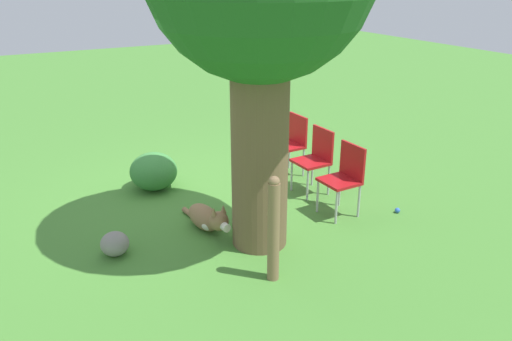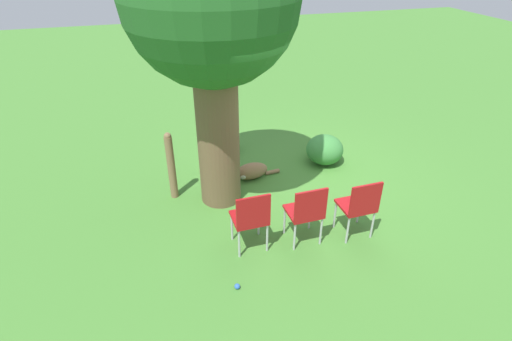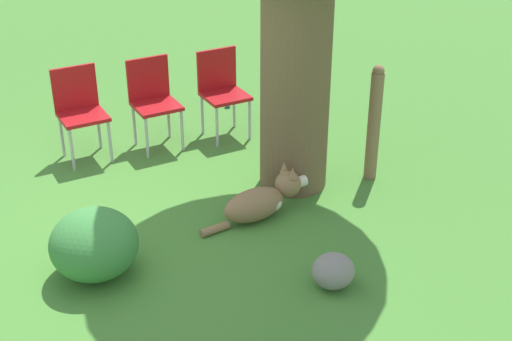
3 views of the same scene
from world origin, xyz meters
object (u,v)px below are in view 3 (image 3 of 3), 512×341
dog (263,200)px  red_chair_1 (153,96)px  red_chair_2 (222,87)px  red_chair_0 (80,107)px  fence_post (374,123)px  tennis_ball (228,105)px

dog → red_chair_1: size_ratio=1.16×
dog → red_chair_2: (-1.71, 0.39, 0.37)m
red_chair_0 → red_chair_1: size_ratio=1.00×
fence_post → red_chair_1: fence_post is taller
red_chair_0 → red_chair_2: 1.47m
fence_post → red_chair_0: 2.85m
red_chair_0 → tennis_ball: bearing=103.2°
red_chair_0 → red_chair_2: size_ratio=1.00×
red_chair_1 → tennis_ball: 1.31m
red_chair_2 → red_chair_1: bearing=-97.3°
red_chair_0 → red_chair_1: same height
red_chair_2 → tennis_ball: bearing=149.3°
red_chair_1 → red_chair_2: size_ratio=1.00×
dog → red_chair_0: red_chair_0 is taller
dog → fence_post: bearing=1.6°
dog → red_chair_0: size_ratio=1.16×
dog → red_chair_1: bearing=94.0°
red_chair_2 → tennis_ball: 0.87m
dog → tennis_ball: size_ratio=15.62×
red_chair_1 → red_chair_2: bearing=82.7°
fence_post → red_chair_2: bearing=-150.9°
red_chair_1 → tennis_ball: (-0.56, 1.07, -0.50)m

